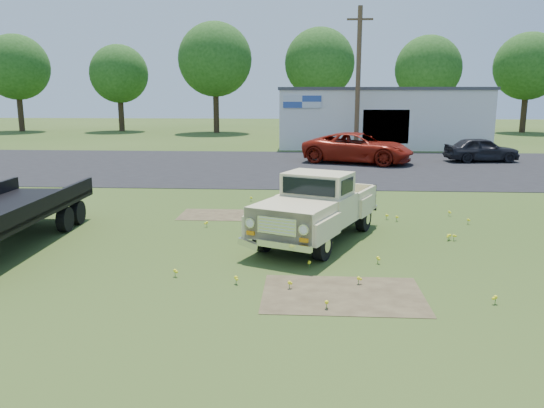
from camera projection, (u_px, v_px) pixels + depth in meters
The scene contains 15 objects.
ground at pixel (273, 248), 12.94m from camera, with size 140.00×140.00×0.00m, color #304A18.
asphalt_lot at pixel (291, 166), 27.60m from camera, with size 90.00×14.00×0.02m, color black.
dirt_patch_a at pixel (343, 295), 9.91m from camera, with size 3.00×2.00×0.01m, color #463925.
dirt_patch_b at pixel (216, 215), 16.48m from camera, with size 2.20×1.60×0.01m, color #463925.
commercial_building at pixel (378, 116), 38.51m from camera, with size 14.20×8.20×4.15m.
utility_pole_mid at pixel (358, 79), 33.25m from camera, with size 1.60×0.30×9.00m.
treeline_a at pixel (16, 67), 52.49m from camera, with size 6.40×6.40×9.52m.
treeline_b at pixel (119, 74), 52.97m from camera, with size 5.76×5.76×8.57m.
treeline_c at pixel (215, 60), 50.63m from camera, with size 7.04×7.04×10.47m.
treeline_d at pixel (320, 63), 51.04m from camera, with size 6.72×6.72×10.00m.
treeline_e at pixel (428, 69), 49.08m from camera, with size 6.08×6.08×9.04m.
treeline_f at pixel (528, 66), 50.84m from camera, with size 6.40×6.40×9.52m.
vintage_pickup_truck at pixel (317, 207), 13.44m from camera, with size 1.89×4.87×1.77m, color beige, non-canonical shape.
red_pickup at pixel (358, 148), 28.73m from camera, with size 2.71×5.87×1.63m, color maroon.
dark_sedan at pixel (481, 150), 29.29m from camera, with size 1.59×3.95×1.34m, color black.
Camera 1 is at (0.77, -12.43, 3.68)m, focal length 35.00 mm.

